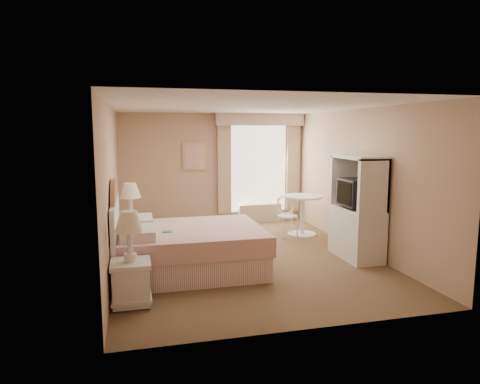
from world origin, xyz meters
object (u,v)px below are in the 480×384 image
object	(u,v)px
nightstand_far	(131,227)
cafe_chair	(287,213)
nightstand_near	(131,271)
armoire	(357,216)
bed	(181,247)
round_table	(303,209)

from	to	relation	value
nightstand_far	cafe_chair	distance (m)	3.07
nightstand_near	armoire	distance (m)	3.83
bed	nightstand_near	xyz separation A→B (m)	(-0.73, -1.12, 0.06)
nightstand_near	cafe_chair	xyz separation A→B (m)	(3.04, 2.82, 0.04)
nightstand_near	round_table	size ratio (longest dim) A/B	1.42
bed	nightstand_far	size ratio (longest dim) A/B	1.85
bed	armoire	bearing A→B (deg)	0.04
nightstand_far	round_table	distance (m)	3.41
bed	cafe_chair	xyz separation A→B (m)	(2.31, 1.70, 0.11)
nightstand_far	cafe_chair	world-z (taller)	nightstand_far
bed	armoire	xyz separation A→B (m)	(2.93, 0.00, 0.34)
nightstand_far	cafe_chair	xyz separation A→B (m)	(3.04, 0.44, 0.02)
bed	nightstand_far	distance (m)	1.46
nightstand_near	nightstand_far	xyz separation A→B (m)	(0.00, 2.38, 0.02)
bed	round_table	bearing A→B (deg)	32.66
armoire	cafe_chair	bearing A→B (deg)	109.85
round_table	armoire	world-z (taller)	armoire
cafe_chair	armoire	distance (m)	1.82
nightstand_far	cafe_chair	bearing A→B (deg)	8.23
cafe_chair	nightstand_near	bearing A→B (deg)	-137.96
bed	cafe_chair	bearing A→B (deg)	36.34
bed	cafe_chair	size ratio (longest dim) A/B	2.70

